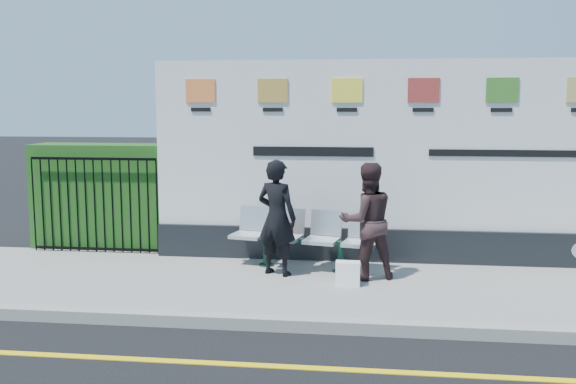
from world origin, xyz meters
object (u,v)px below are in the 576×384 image
object	(u,v)px
billboard	(421,176)
woman_left	(277,217)
woman_right	(367,221)
bench	(303,253)

from	to	relation	value
billboard	woman_left	size ratio (longest dim) A/B	4.98
woman_left	woman_right	distance (m)	1.24
billboard	woman_right	xyz separation A→B (m)	(-0.78, -1.03, -0.51)
woman_right	woman_left	bearing A→B (deg)	-21.70
bench	woman_right	bearing A→B (deg)	-11.43
bench	woman_right	world-z (taller)	woman_right
billboard	woman_right	distance (m)	1.39
bench	woman_right	xyz separation A→B (m)	(0.91, -0.39, 0.56)
woman_left	woman_right	bearing A→B (deg)	-159.05
woman_left	woman_right	world-z (taller)	woman_left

